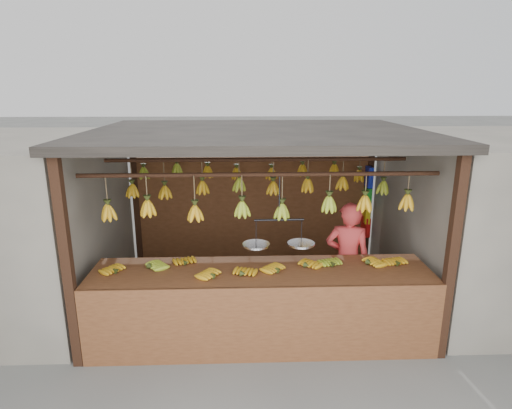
{
  "coord_description": "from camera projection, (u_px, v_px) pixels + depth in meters",
  "views": [
    {
      "loc": [
        -0.22,
        -5.62,
        2.93
      ],
      "look_at": [
        0.0,
        0.3,
        1.3
      ],
      "focal_mm": 30.0,
      "sensor_mm": 36.0,
      "label": 1
    }
  ],
  "objects": [
    {
      "name": "hanging_bananas",
      "position": [
        257.0,
        187.0,
        5.77
      ],
      "size": [
        3.62,
        2.25,
        0.4
      ],
      "color": "#CB9015",
      "rests_on": "ground"
    },
    {
      "name": "balance_scale",
      "position": [
        279.0,
        241.0,
        4.92
      ],
      "size": [
        0.83,
        0.32,
        0.84
      ],
      "color": "black",
      "rests_on": "ground"
    },
    {
      "name": "ground",
      "position": [
        257.0,
        296.0,
        6.2
      ],
      "size": [
        80.0,
        80.0,
        0.0
      ],
      "primitive_type": "plane",
      "color": "#5B5B57"
    },
    {
      "name": "vendor",
      "position": [
        347.0,
        260.0,
        5.5
      ],
      "size": [
        0.64,
        0.5,
        1.55
      ],
      "primitive_type": "imported",
      "rotation": [
        0.0,
        0.0,
        2.88
      ],
      "color": "#BF3333",
      "rests_on": "ground"
    },
    {
      "name": "counter",
      "position": [
        262.0,
        290.0,
        4.82
      ],
      "size": [
        3.9,
        0.89,
        0.96
      ],
      "color": "brown",
      "rests_on": "ground"
    },
    {
      "name": "neighbor_right",
      "position": [
        512.0,
        218.0,
        6.02
      ],
      "size": [
        3.0,
        3.0,
        2.3
      ],
      "primitive_type": "cube",
      "color": "slate",
      "rests_on": "ground"
    },
    {
      "name": "bag_bundles",
      "position": [
        367.0,
        203.0,
        7.3
      ],
      "size": [
        0.08,
        0.26,
        1.21
      ],
      "color": "#1426BF",
      "rests_on": "ground"
    },
    {
      "name": "stall",
      "position": [
        256.0,
        158.0,
        5.99
      ],
      "size": [
        4.3,
        3.3,
        2.4
      ],
      "color": "black",
      "rests_on": "ground"
    }
  ]
}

